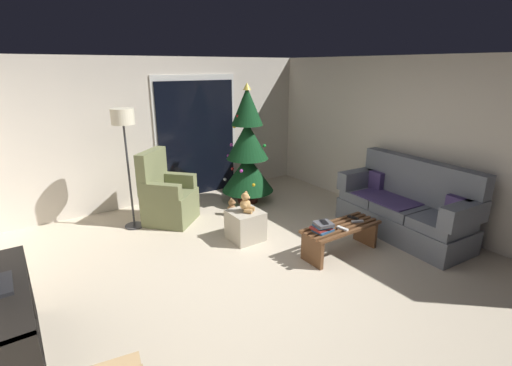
% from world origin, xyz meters
% --- Properties ---
extents(ground_plane, '(7.00, 7.00, 0.00)m').
position_xyz_m(ground_plane, '(0.00, 0.00, 0.00)').
color(ground_plane, beige).
extents(wall_back, '(5.72, 0.12, 2.50)m').
position_xyz_m(wall_back, '(0.00, 3.06, 1.25)').
color(wall_back, beige).
rests_on(wall_back, ground).
extents(wall_right, '(0.12, 6.00, 2.50)m').
position_xyz_m(wall_right, '(2.86, 0.00, 1.25)').
color(wall_right, beige).
rests_on(wall_right, ground).
extents(patio_door_frame, '(1.60, 0.02, 2.20)m').
position_xyz_m(patio_door_frame, '(0.64, 2.99, 1.10)').
color(patio_door_frame, silver).
rests_on(patio_door_frame, ground).
extents(patio_door_glass, '(1.50, 0.02, 2.10)m').
position_xyz_m(patio_door_glass, '(0.64, 2.97, 1.05)').
color(patio_door_glass, black).
rests_on(patio_door_glass, ground).
extents(couch, '(0.91, 1.99, 1.08)m').
position_xyz_m(couch, '(2.32, -0.31, 0.40)').
color(couch, slate).
rests_on(couch, ground).
extents(coffee_table, '(1.10, 0.40, 0.39)m').
position_xyz_m(coffee_table, '(1.10, -0.22, 0.26)').
color(coffee_table, brown).
rests_on(coffee_table, ground).
extents(remote_white, '(0.06, 0.16, 0.02)m').
position_xyz_m(remote_white, '(1.03, -0.30, 0.40)').
color(remote_white, silver).
rests_on(remote_white, coffee_table).
extents(remote_black, '(0.07, 0.16, 0.02)m').
position_xyz_m(remote_black, '(1.40, -0.14, 0.40)').
color(remote_black, black).
rests_on(remote_black, coffee_table).
extents(remote_silver, '(0.16, 0.11, 0.02)m').
position_xyz_m(remote_silver, '(1.35, -0.26, 0.40)').
color(remote_silver, '#ADADB2').
rests_on(remote_silver, coffee_table).
extents(book_stack, '(0.26, 0.23, 0.11)m').
position_xyz_m(book_stack, '(0.79, -0.20, 0.45)').
color(book_stack, '#285684').
rests_on(book_stack, coffee_table).
extents(cell_phone, '(0.12, 0.16, 0.01)m').
position_xyz_m(cell_phone, '(0.80, -0.21, 0.51)').
color(cell_phone, black).
rests_on(cell_phone, book_stack).
extents(christmas_tree, '(0.92, 0.92, 2.09)m').
position_xyz_m(christmas_tree, '(1.15, 2.07, 0.92)').
color(christmas_tree, '#4C1E19').
rests_on(christmas_tree, ground).
extents(armchair, '(0.97, 0.97, 1.13)m').
position_xyz_m(armchair, '(-0.36, 2.04, 0.40)').
color(armchair, olive).
rests_on(armchair, ground).
extents(floor_lamp, '(0.32, 0.32, 1.78)m').
position_xyz_m(floor_lamp, '(-0.88, 2.13, 1.51)').
color(floor_lamp, '#2D2D30').
rests_on(floor_lamp, ground).
extents(media_shelf, '(0.40, 1.40, 0.74)m').
position_xyz_m(media_shelf, '(-2.53, -0.13, 0.35)').
color(media_shelf, black).
rests_on(media_shelf, ground).
extents(ottoman, '(0.44, 0.44, 0.42)m').
position_xyz_m(ottoman, '(0.30, 0.82, 0.21)').
color(ottoman, '#B2A893').
rests_on(ottoman, ground).
extents(teddy_bear_honey, '(0.21, 0.22, 0.29)m').
position_xyz_m(teddy_bear_honey, '(0.31, 0.81, 0.54)').
color(teddy_bear_honey, tan).
rests_on(teddy_bear_honey, ottoman).
extents(teddy_bear_chestnut_by_tree, '(0.21, 0.21, 0.29)m').
position_xyz_m(teddy_bear_chestnut_by_tree, '(0.60, 1.69, 0.12)').
color(teddy_bear_chestnut_by_tree, brown).
rests_on(teddy_bear_chestnut_by_tree, ground).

